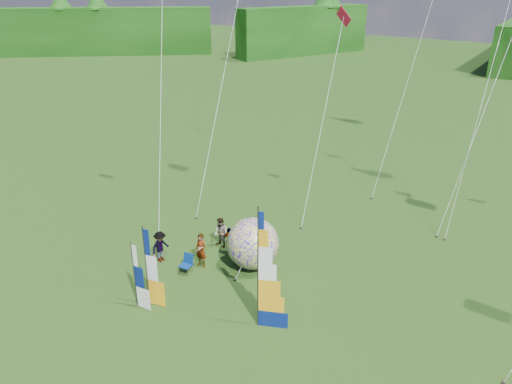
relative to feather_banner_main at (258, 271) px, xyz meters
The scene contains 17 objects.
ground 3.62m from the feather_banner_main, 95.13° to the right, with size 220.00×220.00×0.00m, color #38541D.
treeline_ring 2.59m from the feather_banner_main, 95.13° to the right, with size 210.00×210.00×8.00m, color #255A17, non-canonical shape.
feather_banner_main is the anchor object (origin of this frame).
side_banner_left 5.38m from the feather_banner_main, 164.67° to the right, with size 1.09×0.10×3.95m, color orange, non-canonical shape.
side_banner_far 5.88m from the feather_banner_main, 161.10° to the right, with size 0.97×0.10×3.29m, color white, non-canonical shape.
bol_inflatable 5.04m from the feather_banner_main, 125.88° to the left, with size 2.73×2.73×2.73m, color #0B00A9.
spectator_a 5.98m from the feather_banner_main, 154.18° to the left, with size 0.69×0.45×1.89m, color #66594C.
spectator_b 7.39m from the feather_banner_main, 139.60° to the left, with size 0.87×0.43×1.78m, color #66594C.
spectator_c 7.69m from the feather_banner_main, 166.96° to the left, with size 1.13×0.42×1.75m, color #66594C.
spectator_d 6.70m from the feather_banner_main, 136.91° to the left, with size 0.90×0.37×1.53m, color #66594C.
camp_chair 5.99m from the feather_banner_main, 164.64° to the left, with size 0.61×0.61×1.06m, color navy, non-canonical shape.
kite_whale 19.91m from the feather_banner_main, 73.80° to the left, with size 3.24×13.55×21.30m, color black, non-canonical shape.
kite_rainbow_delta 15.43m from the feather_banner_main, 132.42° to the left, with size 5.95×12.35×16.28m, color red, non-canonical shape.
small_kite_red 13.98m from the feather_banner_main, 105.00° to the left, with size 3.96×10.37×12.74m, color red, non-canonical shape.
small_kite_orange 17.63m from the feather_banner_main, 71.37° to the left, with size 4.11×9.51×15.95m, color #FF9200, non-canonical shape.
small_kite_pink 14.16m from the feather_banner_main, 149.00° to the left, with size 7.75×10.18×16.31m, color #FD2D86, non-canonical shape.
small_kite_green 21.54m from the feather_banner_main, 90.12° to the left, with size 3.76×11.84×20.97m, color green, non-canonical shape.
Camera 1 is at (9.78, -12.64, 14.27)m, focal length 35.00 mm.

